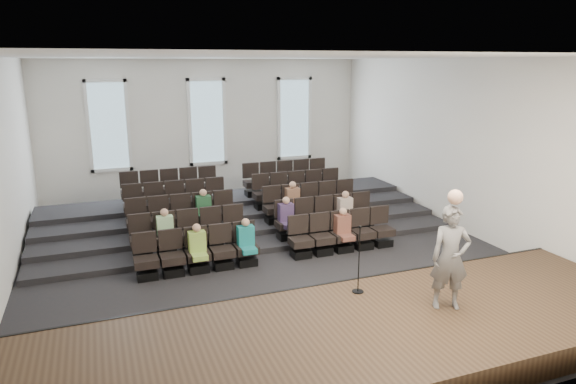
# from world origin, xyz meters

# --- Properties ---
(ground) EXTENTS (14.00, 14.00, 0.00)m
(ground) POSITION_xyz_m (0.00, 0.00, 0.00)
(ground) COLOR black
(ground) RESTS_ON ground
(ceiling) EXTENTS (12.00, 14.00, 0.02)m
(ceiling) POSITION_xyz_m (0.00, 0.00, 5.01)
(ceiling) COLOR white
(ceiling) RESTS_ON ground
(wall_back) EXTENTS (12.00, 0.04, 5.00)m
(wall_back) POSITION_xyz_m (0.00, 7.02, 2.50)
(wall_back) COLOR white
(wall_back) RESTS_ON ground
(wall_front) EXTENTS (12.00, 0.04, 5.00)m
(wall_front) POSITION_xyz_m (0.00, -7.02, 2.50)
(wall_front) COLOR white
(wall_front) RESTS_ON ground
(wall_right) EXTENTS (0.04, 14.00, 5.00)m
(wall_right) POSITION_xyz_m (6.02, 0.00, 2.50)
(wall_right) COLOR white
(wall_right) RESTS_ON ground
(stage) EXTENTS (11.80, 3.60, 0.50)m
(stage) POSITION_xyz_m (0.00, -5.10, 0.25)
(stage) COLOR #402D1B
(stage) RESTS_ON ground
(stage_lip) EXTENTS (11.80, 0.06, 0.52)m
(stage_lip) POSITION_xyz_m (0.00, -3.33, 0.25)
(stage_lip) COLOR black
(stage_lip) RESTS_ON ground
(risers) EXTENTS (11.80, 4.80, 0.60)m
(risers) POSITION_xyz_m (0.00, 3.17, 0.20)
(risers) COLOR black
(risers) RESTS_ON ground
(seating_rows) EXTENTS (6.80, 4.70, 1.67)m
(seating_rows) POSITION_xyz_m (-0.00, 1.54, 0.68)
(seating_rows) COLOR black
(seating_rows) RESTS_ON ground
(windows) EXTENTS (8.44, 0.10, 3.24)m
(windows) POSITION_xyz_m (0.00, 6.95, 2.70)
(windows) COLOR white
(windows) RESTS_ON wall_back
(audience) EXTENTS (5.45, 2.64, 1.10)m
(audience) POSITION_xyz_m (0.00, 0.32, 0.81)
(audience) COLOR #92B94A
(audience) RESTS_ON seating_rows
(speaker) EXTENTS (0.82, 0.68, 1.93)m
(speaker) POSITION_xyz_m (1.82, -5.04, 1.46)
(speaker) COLOR slate
(speaker) RESTS_ON stage
(mic_stand) EXTENTS (0.23, 0.23, 1.37)m
(mic_stand) POSITION_xyz_m (0.59, -3.90, 0.91)
(mic_stand) COLOR black
(mic_stand) RESTS_ON stage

